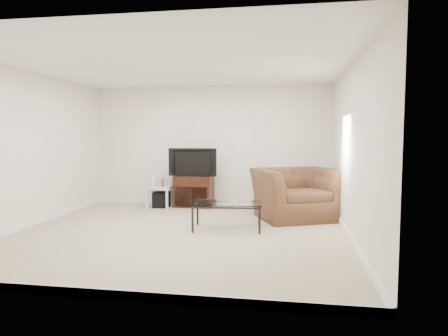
% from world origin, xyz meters
% --- Properties ---
extents(floor, '(5.00, 5.00, 0.00)m').
position_xyz_m(floor, '(0.00, 0.00, 0.00)').
color(floor, tan).
rests_on(floor, ground).
extents(ceiling, '(5.00, 5.00, 0.00)m').
position_xyz_m(ceiling, '(0.00, 0.00, 2.50)').
color(ceiling, white).
rests_on(ceiling, ground).
extents(wall_back, '(5.00, 0.02, 2.50)m').
position_xyz_m(wall_back, '(0.00, 2.50, 1.25)').
color(wall_back, silver).
rests_on(wall_back, ground).
extents(wall_left, '(0.02, 5.00, 2.50)m').
position_xyz_m(wall_left, '(-2.50, 0.00, 1.25)').
color(wall_left, silver).
rests_on(wall_left, ground).
extents(wall_right, '(0.02, 5.00, 2.50)m').
position_xyz_m(wall_right, '(2.50, 0.00, 1.25)').
color(wall_right, silver).
rests_on(wall_right, ground).
extents(plate_back, '(0.12, 0.02, 0.12)m').
position_xyz_m(plate_back, '(-1.40, 2.49, 1.25)').
color(plate_back, white).
rests_on(plate_back, wall_back).
extents(plate_right_switch, '(0.02, 0.09, 0.13)m').
position_xyz_m(plate_right_switch, '(2.49, 1.60, 1.25)').
color(plate_right_switch, white).
rests_on(plate_right_switch, wall_right).
extents(plate_right_outlet, '(0.02, 0.08, 0.12)m').
position_xyz_m(plate_right_outlet, '(2.49, 1.30, 0.30)').
color(plate_right_outlet, white).
rests_on(plate_right_outlet, wall_right).
extents(tv_stand, '(0.78, 0.55, 0.65)m').
position_xyz_m(tv_stand, '(-0.31, 2.28, 0.32)').
color(tv_stand, black).
rests_on(tv_stand, floor).
extents(dvd_player, '(0.41, 0.29, 0.06)m').
position_xyz_m(dvd_player, '(-0.31, 2.24, 0.54)').
color(dvd_player, black).
rests_on(dvd_player, tv_stand).
extents(television, '(0.93, 0.20, 0.57)m').
position_xyz_m(television, '(-0.31, 2.25, 0.93)').
color(television, black).
rests_on(television, tv_stand).
extents(side_table, '(0.47, 0.47, 0.43)m').
position_xyz_m(side_table, '(-0.98, 2.05, 0.22)').
color(side_table, '#A2BBC8').
rests_on(side_table, floor).
extents(subwoofer, '(0.35, 0.35, 0.32)m').
position_xyz_m(subwoofer, '(-0.95, 2.07, 0.15)').
color(subwoofer, black).
rests_on(subwoofer, floor).
extents(game_console, '(0.06, 0.15, 0.20)m').
position_xyz_m(game_console, '(-1.09, 2.03, 0.53)').
color(game_console, white).
rests_on(game_console, side_table).
extents(game_case, '(0.05, 0.13, 0.17)m').
position_xyz_m(game_case, '(-0.92, 2.04, 0.52)').
color(game_case, '#CC4C4C').
rests_on(game_case, side_table).
extents(recliner, '(1.61, 1.36, 1.20)m').
position_xyz_m(recliner, '(1.77, 1.40, 0.60)').
color(recliner, brown).
rests_on(recliner, floor).
extents(coffee_table, '(1.14, 0.71, 0.43)m').
position_xyz_m(coffee_table, '(0.68, 0.36, 0.21)').
color(coffee_table, black).
rests_on(coffee_table, floor).
extents(remote, '(0.18, 0.11, 0.02)m').
position_xyz_m(remote, '(0.76, 0.38, 0.44)').
color(remote, '#B2B2B7').
rests_on(remote, coffee_table).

